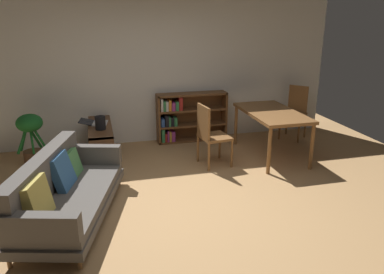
{
  "coord_description": "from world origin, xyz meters",
  "views": [
    {
      "loc": [
        -1.0,
        -4.15,
        2.32
      ],
      "look_at": [
        0.26,
        0.75,
        0.65
      ],
      "focal_mm": 35.73,
      "sensor_mm": 36.0,
      "label": 1
    }
  ],
  "objects_px": {
    "desk_speaker": "(100,123)",
    "bookshelf": "(186,117)",
    "dining_table": "(272,116)",
    "potted_floor_plant": "(31,134)",
    "open_laptop": "(95,123)",
    "fabric_couch": "(63,191)",
    "dining_chair_near": "(210,133)",
    "dining_chair_far": "(295,110)",
    "media_console": "(101,143)"
  },
  "relations": [
    {
      "from": "desk_speaker",
      "to": "bookshelf",
      "type": "xyz_separation_m",
      "value": [
        1.57,
        0.84,
        -0.23
      ]
    },
    {
      "from": "desk_speaker",
      "to": "dining_table",
      "type": "height_order",
      "value": "desk_speaker"
    },
    {
      "from": "potted_floor_plant",
      "to": "dining_table",
      "type": "xyz_separation_m",
      "value": [
        3.8,
        -0.63,
        0.2
      ]
    },
    {
      "from": "open_laptop",
      "to": "potted_floor_plant",
      "type": "xyz_separation_m",
      "value": [
        -0.99,
        -0.04,
        -0.1
      ]
    },
    {
      "from": "desk_speaker",
      "to": "bookshelf",
      "type": "height_order",
      "value": "bookshelf"
    },
    {
      "from": "desk_speaker",
      "to": "fabric_couch",
      "type": "bearing_deg",
      "value": -106.49
    },
    {
      "from": "potted_floor_plant",
      "to": "bookshelf",
      "type": "distance_m",
      "value": 2.69
    },
    {
      "from": "dining_table",
      "to": "dining_chair_near",
      "type": "distance_m",
      "value": 1.12
    },
    {
      "from": "dining_chair_near",
      "to": "bookshelf",
      "type": "xyz_separation_m",
      "value": [
        -0.06,
        1.31,
        -0.09
      ]
    },
    {
      "from": "dining_chair_near",
      "to": "open_laptop",
      "type": "bearing_deg",
      "value": 154.6
    },
    {
      "from": "potted_floor_plant",
      "to": "dining_chair_near",
      "type": "relative_size",
      "value": 0.83
    },
    {
      "from": "fabric_couch",
      "to": "desk_speaker",
      "type": "xyz_separation_m",
      "value": [
        0.48,
        1.62,
        0.32
      ]
    },
    {
      "from": "dining_chair_near",
      "to": "dining_chair_far",
      "type": "distance_m",
      "value": 2.2
    },
    {
      "from": "media_console",
      "to": "potted_floor_plant",
      "type": "distance_m",
      "value": 1.09
    },
    {
      "from": "fabric_couch",
      "to": "bookshelf",
      "type": "bearing_deg",
      "value": 50.22
    },
    {
      "from": "dining_chair_near",
      "to": "fabric_couch",
      "type": "bearing_deg",
      "value": -151.31
    },
    {
      "from": "fabric_couch",
      "to": "dining_chair_near",
      "type": "relative_size",
      "value": 2.19
    },
    {
      "from": "desk_speaker",
      "to": "dining_chair_near",
      "type": "height_order",
      "value": "dining_chair_near"
    },
    {
      "from": "dining_chair_far",
      "to": "dining_chair_near",
      "type": "bearing_deg",
      "value": -154.32
    },
    {
      "from": "bookshelf",
      "to": "desk_speaker",
      "type": "bearing_deg",
      "value": -151.9
    },
    {
      "from": "media_console",
      "to": "dining_chair_far",
      "type": "bearing_deg",
      "value": 4.08
    },
    {
      "from": "potted_floor_plant",
      "to": "dining_chair_far",
      "type": "height_order",
      "value": "dining_chair_far"
    },
    {
      "from": "fabric_couch",
      "to": "media_console",
      "type": "relative_size",
      "value": 1.69
    },
    {
      "from": "open_laptop",
      "to": "bookshelf",
      "type": "height_order",
      "value": "bookshelf"
    },
    {
      "from": "fabric_couch",
      "to": "bookshelf",
      "type": "relative_size",
      "value": 1.64
    },
    {
      "from": "fabric_couch",
      "to": "open_laptop",
      "type": "bearing_deg",
      "value": 78.52
    },
    {
      "from": "open_laptop",
      "to": "desk_speaker",
      "type": "distance_m",
      "value": 0.36
    },
    {
      "from": "media_console",
      "to": "dining_chair_far",
      "type": "height_order",
      "value": "dining_chair_far"
    },
    {
      "from": "dining_table",
      "to": "dining_chair_near",
      "type": "height_order",
      "value": "dining_chair_near"
    },
    {
      "from": "open_laptop",
      "to": "dining_chair_far",
      "type": "bearing_deg",
      "value": 2.16
    },
    {
      "from": "dining_table",
      "to": "dining_chair_far",
      "type": "relative_size",
      "value": 1.51
    },
    {
      "from": "desk_speaker",
      "to": "dining_chair_far",
      "type": "height_order",
      "value": "dining_chair_far"
    },
    {
      "from": "open_laptop",
      "to": "desk_speaker",
      "type": "xyz_separation_m",
      "value": [
        0.08,
        -0.34,
        0.09
      ]
    },
    {
      "from": "fabric_couch",
      "to": "potted_floor_plant",
      "type": "height_order",
      "value": "potted_floor_plant"
    },
    {
      "from": "open_laptop",
      "to": "dining_table",
      "type": "height_order",
      "value": "dining_table"
    },
    {
      "from": "fabric_couch",
      "to": "open_laptop",
      "type": "xyz_separation_m",
      "value": [
        0.4,
        1.97,
        0.24
      ]
    },
    {
      "from": "desk_speaker",
      "to": "dining_table",
      "type": "xyz_separation_m",
      "value": [
        2.73,
        -0.32,
        0.01
      ]
    },
    {
      "from": "media_console",
      "to": "desk_speaker",
      "type": "height_order",
      "value": "desk_speaker"
    },
    {
      "from": "fabric_couch",
      "to": "media_console",
      "type": "xyz_separation_m",
      "value": [
        0.47,
        1.85,
        -0.08
      ]
    },
    {
      "from": "dining_table",
      "to": "dining_chair_far",
      "type": "bearing_deg",
      "value": 42.3
    },
    {
      "from": "desk_speaker",
      "to": "dining_chair_far",
      "type": "xyz_separation_m",
      "value": [
        3.61,
        0.48,
        -0.14
      ]
    },
    {
      "from": "desk_speaker",
      "to": "media_console",
      "type": "bearing_deg",
      "value": 92.29
    },
    {
      "from": "desk_speaker",
      "to": "dining_chair_far",
      "type": "distance_m",
      "value": 3.64
    },
    {
      "from": "dining_table",
      "to": "bookshelf",
      "type": "distance_m",
      "value": 1.66
    },
    {
      "from": "dining_chair_far",
      "to": "bookshelf",
      "type": "xyz_separation_m",
      "value": [
        -2.04,
        0.35,
        -0.09
      ]
    },
    {
      "from": "media_console",
      "to": "open_laptop",
      "type": "distance_m",
      "value": 0.34
    },
    {
      "from": "open_laptop",
      "to": "dining_chair_near",
      "type": "relative_size",
      "value": 0.49
    },
    {
      "from": "fabric_couch",
      "to": "desk_speaker",
      "type": "height_order",
      "value": "desk_speaker"
    },
    {
      "from": "desk_speaker",
      "to": "dining_table",
      "type": "distance_m",
      "value": 2.75
    },
    {
      "from": "desk_speaker",
      "to": "bookshelf",
      "type": "relative_size",
      "value": 0.16
    }
  ]
}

